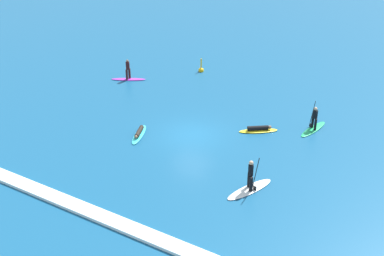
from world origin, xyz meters
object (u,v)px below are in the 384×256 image
at_px(surfer_on_white_board, 250,184).
at_px(marker_buoy, 201,70).
at_px(surfer_on_purple_board, 128,75).
at_px(surfer_on_teal_board, 139,133).
at_px(surfer_on_green_board, 314,124).
at_px(surfer_on_yellow_board, 259,129).

relative_size(surfer_on_white_board, marker_buoy, 2.51).
distance_m(surfer_on_purple_board, surfer_on_teal_board, 10.18).
relative_size(surfer_on_green_board, surfer_on_white_board, 0.93).
distance_m(surfer_on_green_board, surfer_on_teal_board, 11.86).
height_order(surfer_on_teal_board, surfer_on_white_board, surfer_on_white_board).
relative_size(surfer_on_green_board, marker_buoy, 2.33).
bearing_deg(surfer_on_teal_board, surfer_on_green_board, 103.91).
bearing_deg(surfer_on_teal_board, marker_buoy, 169.93).
bearing_deg(surfer_on_purple_board, surfer_on_green_board, 147.37).
bearing_deg(surfer_on_purple_board, surfer_on_teal_board, 101.64).
bearing_deg(surfer_on_purple_board, surfer_on_white_board, 118.76).
relative_size(surfer_on_teal_board, marker_buoy, 2.15).
distance_m(surfer_on_teal_board, marker_buoy, 12.69).
relative_size(surfer_on_yellow_board, marker_buoy, 1.92).
relative_size(surfer_on_teal_board, surfer_on_white_board, 0.86).
bearing_deg(surfer_on_green_board, surfer_on_white_board, -173.22).
bearing_deg(surfer_on_teal_board, surfer_on_white_board, 56.08).
distance_m(surfer_on_purple_board, surfer_on_yellow_board, 13.68).
height_order(surfer_on_purple_board, marker_buoy, surfer_on_purple_board).
distance_m(surfer_on_green_board, surfer_on_yellow_board, 3.79).
xyz_separation_m(surfer_on_green_board, marker_buoy, (-12.16, 5.62, -0.28)).
bearing_deg(surfer_on_green_board, surfer_on_purple_board, 97.72).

